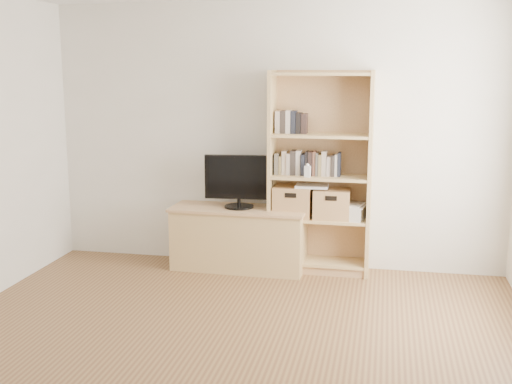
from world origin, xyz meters
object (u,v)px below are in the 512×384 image
(basket_right, at_px, (332,204))
(laptop, at_px, (312,186))
(basket_left, at_px, (293,201))
(bookshelf, at_px, (320,173))
(television, at_px, (239,181))
(tv_stand, at_px, (239,239))
(baby_monitor, at_px, (307,172))

(basket_right, xyz_separation_m, laptop, (-0.19, -0.01, 0.17))
(basket_left, relative_size, basket_right, 1.05)
(bookshelf, distance_m, basket_right, 0.31)
(television, bearing_deg, basket_right, -1.23)
(television, relative_size, laptop, 2.14)
(basket_left, xyz_separation_m, basket_right, (0.38, -0.00, -0.01))
(television, height_order, basket_left, television)
(tv_stand, xyz_separation_m, baby_monitor, (0.67, -0.04, 0.71))
(basket_left, height_order, laptop, laptop)
(tv_stand, bearing_deg, basket_right, 5.46)
(television, xyz_separation_m, baby_monitor, (0.67, -0.04, 0.12))
(tv_stand, height_order, basket_right, basket_right)
(tv_stand, bearing_deg, laptop, 5.77)
(laptop, bearing_deg, baby_monitor, -112.26)
(basket_left, distance_m, laptop, 0.25)
(television, distance_m, basket_left, 0.56)
(television, distance_m, baby_monitor, 0.69)
(bookshelf, bearing_deg, basket_right, -2.60)
(television, height_order, baby_monitor, television)
(bookshelf, distance_m, baby_monitor, 0.16)
(bookshelf, distance_m, laptop, 0.14)
(baby_monitor, distance_m, basket_left, 0.37)
(baby_monitor, bearing_deg, basket_right, 33.20)
(tv_stand, height_order, bookshelf, bookshelf)
(tv_stand, distance_m, basket_left, 0.66)
(bookshelf, height_order, baby_monitor, bookshelf)
(television, relative_size, baby_monitor, 6.18)
(bookshelf, height_order, television, bookshelf)
(tv_stand, height_order, baby_monitor, baby_monitor)
(baby_monitor, distance_m, laptop, 0.18)
(bookshelf, bearing_deg, laptop, -167.75)
(basket_right, distance_m, laptop, 0.26)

